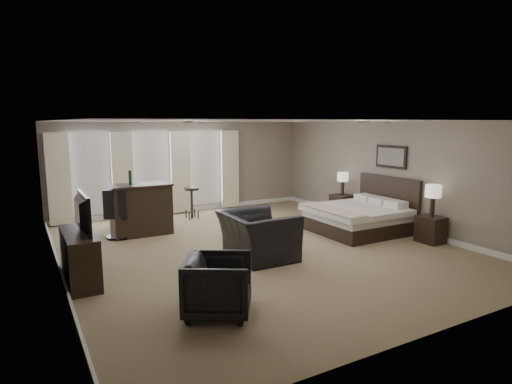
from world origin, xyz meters
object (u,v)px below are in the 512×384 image
bar_counter (141,209)px  bar_stool_right (192,203)px  armchair_far (218,283)px  bed (354,206)px  armchair_near (258,228)px  tv (78,228)px  lamp_near (433,201)px  bar_stool_left (124,212)px  nightstand_far (342,206)px  lamp_far (343,184)px  desk_chair (119,213)px  nightstand_near (431,229)px  dresser (80,257)px

bar_counter → bar_stool_right: bar_counter is taller
armchair_far → bed: bearing=-31.2°
armchair_near → bar_stool_right: 3.86m
tv → armchair_near: size_ratio=0.80×
lamp_near → bar_stool_left: lamp_near is taller
nightstand_far → lamp_near: 2.96m
bed → bar_stool_left: (-4.56, 3.27, -0.27)m
bed → lamp_far: size_ratio=3.25×
bar_counter → bar_stool_right: 1.91m
nightstand_far → lamp_near: bearing=-90.0°
bed → bar_stool_right: bearing=130.1°
lamp_far → desk_chair: 5.86m
lamp_near → armchair_near: (-3.80, 0.89, -0.32)m
bar_stool_right → desk_chair: 2.39m
tv → bar_counter: bar_counter is taller
nightstand_far → bar_stool_left: bearing=161.6°
nightstand_near → bar_counter: (-5.27, 3.73, 0.31)m
lamp_far → dresser: size_ratio=0.43×
nightstand_near → lamp_near: (0.00, 0.00, 0.63)m
bed → nightstand_far: bearing=58.5°
lamp_near → armchair_far: 5.56m
armchair_far → bar_stool_right: bearing=13.5°
nightstand_far → bar_stool_right: bar_stool_right is taller
tv → bar_stool_left: size_ratio=1.50×
nightstand_near → armchair_far: bearing=-170.0°
bed → tv: bed is taller
bed → nightstand_far: size_ratio=3.24×
dresser → bar_stool_right: size_ratio=1.69×
lamp_far → bar_counter: bearing=171.0°
lamp_near → bar_stool_right: bearing=127.7°
armchair_near → desk_chair: (-2.00, 2.79, -0.03)m
nightstand_far → bar_stool_right: 4.10m
bed → bar_counter: bed is taller
nightstand_near → nightstand_far: 2.90m
nightstand_near → armchair_far: armchair_far is taller
bed → dresser: (-6.03, -0.23, -0.22)m
lamp_far → bar_stool_left: 5.77m
armchair_far → bar_counter: (0.18, 4.69, 0.15)m
nightstand_far → dresser: 7.12m
nightstand_far → desk_chair: size_ratio=0.55×
bed → nightstand_far: (0.89, 1.45, -0.33)m
lamp_far → desk_chair: bearing=172.3°
lamp_far → armchair_near: 4.31m
dresser → armchair_near: size_ratio=1.05×
dresser → bar_stool_right: 4.80m
bar_counter → bar_stool_left: bearing=100.1°
nightstand_near → bar_stool_right: (-3.66, 4.74, 0.13)m
bed → bar_stool_right: (-2.77, 3.29, -0.21)m
armchair_far → dresser: bearing=64.9°
nightstand_near → tv: bearing=170.0°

